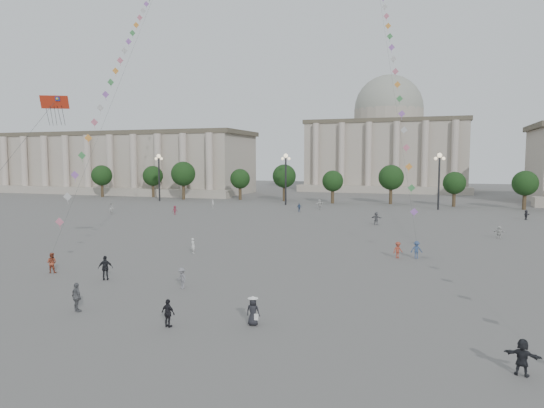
% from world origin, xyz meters
% --- Properties ---
extents(ground, '(360.00, 360.00, 0.00)m').
position_xyz_m(ground, '(0.00, 0.00, 0.00)').
color(ground, '#5B5856').
rests_on(ground, ground).
extents(hall_west, '(84.00, 26.22, 17.20)m').
position_xyz_m(hall_west, '(-75.00, 93.89, 8.43)').
color(hall_west, '#A7998C').
rests_on(hall_west, ground).
extents(hall_central, '(48.30, 34.30, 35.50)m').
position_xyz_m(hall_central, '(0.00, 129.22, 14.23)').
color(hall_central, '#A7998C').
rests_on(hall_central, ground).
extents(tree_row, '(137.12, 5.12, 8.00)m').
position_xyz_m(tree_row, '(0.00, 78.00, 5.39)').
color(tree_row, '#3D301E').
rests_on(tree_row, ground).
extents(lamp_post_far_west, '(2.00, 0.90, 10.65)m').
position_xyz_m(lamp_post_far_west, '(-45.00, 70.00, 7.35)').
color(lamp_post_far_west, '#262628').
rests_on(lamp_post_far_west, ground).
extents(lamp_post_mid_west, '(2.00, 0.90, 10.65)m').
position_xyz_m(lamp_post_mid_west, '(-15.00, 70.00, 7.35)').
color(lamp_post_mid_west, '#262628').
rests_on(lamp_post_mid_west, ground).
extents(lamp_post_mid_east, '(2.00, 0.90, 10.65)m').
position_xyz_m(lamp_post_mid_east, '(15.00, 70.00, 7.35)').
color(lamp_post_mid_east, '#262628').
rests_on(lamp_post_mid_east, ground).
extents(person_crowd_0, '(0.96, 0.62, 1.52)m').
position_xyz_m(person_crowd_0, '(-8.90, 58.34, 0.76)').
color(person_crowd_0, '#374E7B').
rests_on(person_crowd_0, ground).
extents(person_crowd_1, '(1.16, 1.17, 1.90)m').
position_xyz_m(person_crowd_1, '(-38.82, 44.49, 0.95)').
color(person_crowd_1, beige).
rests_on(person_crowd_1, ground).
extents(person_crowd_2, '(1.07, 1.14, 1.55)m').
position_xyz_m(person_crowd_2, '(-27.72, 46.80, 0.78)').
color(person_crowd_2, maroon).
rests_on(person_crowd_2, ground).
extents(person_crowd_3, '(1.59, 0.85, 1.64)m').
position_xyz_m(person_crowd_3, '(18.06, -3.13, 0.82)').
color(person_crowd_3, black).
rests_on(person_crowd_3, ground).
extents(person_crowd_4, '(1.49, 1.81, 1.94)m').
position_xyz_m(person_crowd_4, '(-6.38, 63.86, 0.97)').
color(person_crowd_4, silver).
rests_on(person_crowd_4, ground).
extents(person_crowd_6, '(1.15, 1.00, 1.54)m').
position_xyz_m(person_crowd_6, '(-3.09, 4.92, 0.77)').
color(person_crowd_6, slate).
rests_on(person_crowd_6, ground).
extents(person_crowd_7, '(1.45, 0.65, 1.50)m').
position_xyz_m(person_crowd_7, '(21.69, 36.95, 0.75)').
color(person_crowd_7, beige).
rests_on(person_crowd_7, ground).
extents(person_crowd_8, '(1.16, 1.12, 1.59)m').
position_xyz_m(person_crowd_8, '(11.09, 21.16, 0.79)').
color(person_crowd_8, '#9C3D2A').
rests_on(person_crowd_8, ground).
extents(person_crowd_9, '(1.21, 1.43, 1.55)m').
position_xyz_m(person_crowd_9, '(27.98, 58.12, 0.77)').
color(person_crowd_9, black).
rests_on(person_crowd_9, ground).
extents(person_crowd_10, '(0.42, 0.62, 1.65)m').
position_xyz_m(person_crowd_10, '(-26.48, 59.22, 0.82)').
color(person_crowd_10, '#BBBBB7').
rests_on(person_crowd_10, ground).
extents(person_crowd_12, '(1.83, 1.19, 1.88)m').
position_xyz_m(person_crowd_12, '(6.39, 44.76, 0.94)').
color(person_crowd_12, slate).
rests_on(person_crowd_12, ground).
extents(person_crowd_13, '(0.68, 0.61, 1.56)m').
position_xyz_m(person_crowd_13, '(-8.60, 17.10, 0.78)').
color(person_crowd_13, silver).
rests_on(person_crowd_13, ground).
extents(tourist_1, '(1.00, 0.60, 1.60)m').
position_xyz_m(tourist_1, '(0.27, -2.66, 0.80)').
color(tourist_1, black).
rests_on(tourist_1, ground).
extents(tourist_3, '(1.16, 0.85, 1.83)m').
position_xyz_m(tourist_3, '(-6.53, -2.01, 0.91)').
color(tourist_3, '#5E5F63').
rests_on(tourist_3, ground).
extents(tourist_4, '(1.21, 0.94, 1.92)m').
position_xyz_m(tourist_4, '(-9.94, 5.20, 0.96)').
color(tourist_4, black).
rests_on(tourist_4, ground).
extents(kite_flyer_0, '(0.97, 0.85, 1.70)m').
position_xyz_m(kite_flyer_0, '(-15.76, 5.83, 0.85)').
color(kite_flyer_0, '#964028').
rests_on(kite_flyer_0, ground).
extents(kite_flyer_1, '(1.20, 0.86, 1.67)m').
position_xyz_m(kite_flyer_1, '(12.78, 21.63, 0.84)').
color(kite_flyer_1, navy).
rests_on(kite_flyer_1, ground).
extents(hat_person, '(0.80, 0.60, 1.69)m').
position_xyz_m(hat_person, '(4.67, -0.84, 0.85)').
color(hat_person, black).
rests_on(hat_person, ground).
extents(dragon_kite, '(4.84, 3.64, 15.65)m').
position_xyz_m(dragon_kite, '(-15.58, 6.56, 13.30)').
color(dragon_kite, '#B62913').
rests_on(dragon_kite, ground).
extents(kite_train_west, '(13.12, 39.52, 58.19)m').
position_xyz_m(kite_train_west, '(-22.43, 27.04, 23.37)').
color(kite_train_west, '#3F3F3F').
rests_on(kite_train_west, ground).
extents(kite_train_mid, '(11.38, 39.39, 65.82)m').
position_xyz_m(kite_train_mid, '(7.11, 42.50, 29.56)').
color(kite_train_mid, '#3F3F3F').
rests_on(kite_train_mid, ground).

